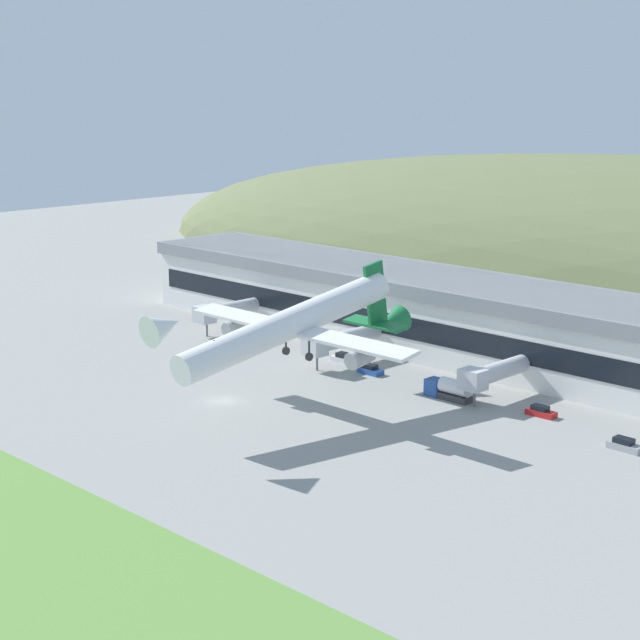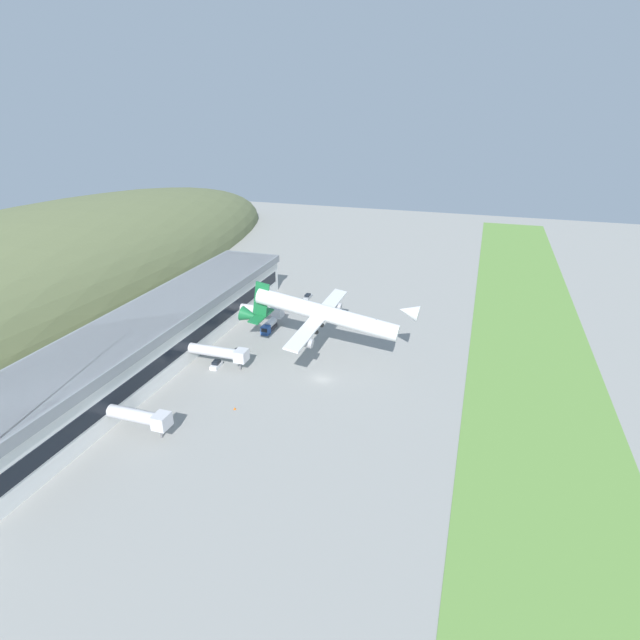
{
  "view_description": "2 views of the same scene",
  "coord_description": "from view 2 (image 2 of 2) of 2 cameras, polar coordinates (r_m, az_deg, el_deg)",
  "views": [
    {
      "loc": [
        111.06,
        -92.71,
        44.6
      ],
      "look_at": [
        14.68,
        4.48,
        13.3
      ],
      "focal_mm": 60.0,
      "sensor_mm": 36.0,
      "label": 1
    },
    {
      "loc": [
        -98.19,
        -31.61,
        59.28
      ],
      "look_at": [
        7.26,
        2.84,
        11.97
      ],
      "focal_mm": 28.0,
      "sensor_mm": 36.0,
      "label": 2
    }
  ],
  "objects": [
    {
      "name": "ground_plane",
      "position": [
        118.98,
        0.21,
        -6.79
      ],
      "size": [
        433.32,
        433.32,
        0.0
      ],
      "primitive_type": "plane",
      "color": "gray"
    },
    {
      "name": "grass_strip_foreground",
      "position": [
        115.84,
        23.78,
        -9.88
      ],
      "size": [
        389.99,
        30.9,
        0.08
      ],
      "primitive_type": "cube",
      "color": "#669342",
      "rests_on": "ground_plane"
    },
    {
      "name": "hill_backdrop",
      "position": [
        195.57,
        -30.76,
        2.1
      ],
      "size": [
        332.77,
        82.31,
        57.66
      ],
      "primitive_type": "ellipsoid",
      "color": "#667047",
      "rests_on": "ground_plane"
    },
    {
      "name": "terminal_building",
      "position": [
        132.84,
        -18.23,
        -1.26
      ],
      "size": [
        115.62,
        20.1,
        12.56
      ],
      "color": "white",
      "rests_on": "ground_plane"
    },
    {
      "name": "jetway_0",
      "position": [
        104.48,
        -19.67,
        -10.39
      ],
      "size": [
        3.38,
        13.35,
        5.43
      ],
      "color": "silver",
      "rests_on": "ground_plane"
    },
    {
      "name": "jetway_1",
      "position": [
        124.91,
        -11.24,
        -3.66
      ],
      "size": [
        3.38,
        15.58,
        5.43
      ],
      "color": "silver",
      "rests_on": "ground_plane"
    },
    {
      "name": "jetway_2",
      "position": [
        148.47,
        -6.4,
        1.08
      ],
      "size": [
        3.38,
        13.37,
        5.43
      ],
      "color": "silver",
      "rests_on": "ground_plane"
    },
    {
      "name": "cargo_airplane",
      "position": [
        123.74,
        0.24,
        0.68
      ],
      "size": [
        39.89,
        46.4,
        12.11
      ],
      "color": "white"
    },
    {
      "name": "service_car_0",
      "position": [
        168.31,
        -1.41,
        2.7
      ],
      "size": [
        4.38,
        1.79,
        1.55
      ],
      "color": "#999EA3",
      "rests_on": "ground_plane"
    },
    {
      "name": "service_car_1",
      "position": [
        131.7,
        -9.46,
        -3.7
      ],
      "size": [
        4.16,
        1.92,
        1.5
      ],
      "color": "#264C99",
      "rests_on": "ground_plane"
    },
    {
      "name": "service_car_2",
      "position": [
        126.64,
        -11.78,
        -5.01
      ],
      "size": [
        3.91,
        2.04,
        1.6
      ],
      "color": "silver",
      "rests_on": "ground_plane"
    },
    {
      "name": "service_car_3",
      "position": [
        156.9,
        -4.68,
        1.05
      ],
      "size": [
        4.17,
        1.81,
        1.43
      ],
      "color": "#B21E1E",
      "rests_on": "ground_plane"
    },
    {
      "name": "fuel_truck",
      "position": [
        144.14,
        -5.82,
        -0.69
      ],
      "size": [
        7.33,
        2.28,
        3.07
      ],
      "color": "#264C99",
      "rests_on": "ground_plane"
    },
    {
      "name": "traffic_cone_0",
      "position": [
        109.44,
        -9.73,
        -9.91
      ],
      "size": [
        0.52,
        0.52,
        0.58
      ],
      "color": "orange",
      "rests_on": "ground_plane"
    }
  ]
}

